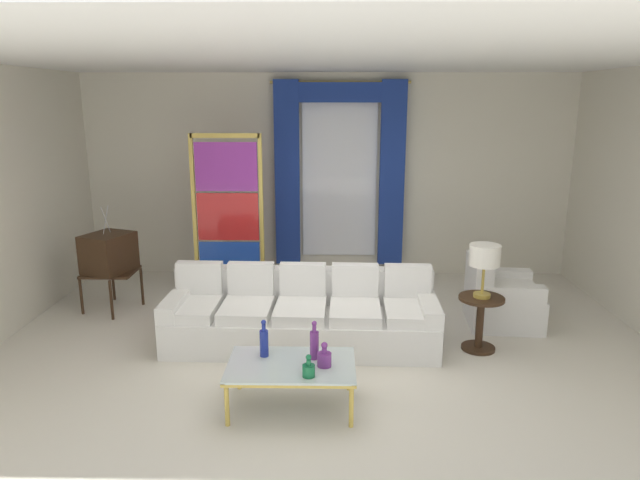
{
  "coord_description": "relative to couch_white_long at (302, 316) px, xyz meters",
  "views": [
    {
      "loc": [
        0.04,
        -5.4,
        2.62
      ],
      "look_at": [
        -0.08,
        0.9,
        1.05
      ],
      "focal_mm": 31.7,
      "sensor_mm": 36.0,
      "label": 1
    }
  ],
  "objects": [
    {
      "name": "ground_plane",
      "position": [
        0.27,
        -0.41,
        -0.31
      ],
      "size": [
        16.0,
        16.0,
        0.0
      ],
      "primitive_type": "plane",
      "color": "silver"
    },
    {
      "name": "wall_rear",
      "position": [
        0.27,
        2.65,
        1.19
      ],
      "size": [
        8.0,
        0.12,
        3.0
      ],
      "primitive_type": "cube",
      "color": "silver",
      "rests_on": "ground"
    },
    {
      "name": "ceiling_slab",
      "position": [
        0.27,
        0.39,
        2.71
      ],
      "size": [
        8.0,
        7.6,
        0.04
      ],
      "primitive_type": "cube",
      "color": "white"
    },
    {
      "name": "curtained_window",
      "position": [
        0.44,
        2.49,
        1.43
      ],
      "size": [
        2.0,
        0.17,
        2.7
      ],
      "color": "white",
      "rests_on": "ground"
    },
    {
      "name": "couch_white_long",
      "position": [
        0.0,
        0.0,
        0.0
      ],
      "size": [
        2.94,
        1.0,
        0.86
      ],
      "color": "white",
      "rests_on": "ground"
    },
    {
      "name": "coffee_table",
      "position": [
        -0.02,
        -1.35,
        0.07
      ],
      "size": [
        1.1,
        0.69,
        0.41
      ],
      "color": "silver",
      "rests_on": "ground"
    },
    {
      "name": "bottle_blue_decanter",
      "position": [
        0.17,
        -1.25,
        0.25
      ],
      "size": [
        0.08,
        0.08,
        0.35
      ],
      "color": "#753384",
      "rests_on": "coffee_table"
    },
    {
      "name": "bottle_crystal_tall",
      "position": [
        0.26,
        -1.39,
        0.18
      ],
      "size": [
        0.12,
        0.12,
        0.22
      ],
      "color": "#753384",
      "rests_on": "coffee_table"
    },
    {
      "name": "bottle_amber_squat",
      "position": [
        -0.27,
        -1.21,
        0.24
      ],
      "size": [
        0.08,
        0.08,
        0.34
      ],
      "color": "navy",
      "rests_on": "coffee_table"
    },
    {
      "name": "bottle_ruby_flask",
      "position": [
        0.14,
        -1.58,
        0.17
      ],
      "size": [
        0.11,
        0.11,
        0.19
      ],
      "color": "#196B3D",
      "rests_on": "coffee_table"
    },
    {
      "name": "vintage_tv",
      "position": [
        -2.48,
        0.97,
        0.42
      ],
      "size": [
        0.69,
        0.73,
        1.35
      ],
      "color": "#382314",
      "rests_on": "ground"
    },
    {
      "name": "armchair_white",
      "position": [
        2.33,
        0.61,
        -0.02
      ],
      "size": [
        0.88,
        0.88,
        0.8
      ],
      "color": "white",
      "rests_on": "ground"
    },
    {
      "name": "stained_glass_divider",
      "position": [
        -1.06,
        1.55,
        0.75
      ],
      "size": [
        0.95,
        0.05,
        2.2
      ],
      "color": "gold",
      "rests_on": "ground"
    },
    {
      "name": "peacock_figurine",
      "position": [
        -0.75,
        1.14,
        -0.09
      ],
      "size": [
        0.44,
        0.6,
        0.5
      ],
      "color": "beige",
      "rests_on": "ground"
    },
    {
      "name": "round_side_table",
      "position": [
        1.91,
        -0.14,
        0.05
      ],
      "size": [
        0.48,
        0.48,
        0.59
      ],
      "color": "#382314",
      "rests_on": "ground"
    },
    {
      "name": "table_lamp_brass",
      "position": [
        1.91,
        -0.14,
        0.72
      ],
      "size": [
        0.32,
        0.32,
        0.57
      ],
      "color": "#B29338",
      "rests_on": "round_side_table"
    }
  ]
}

